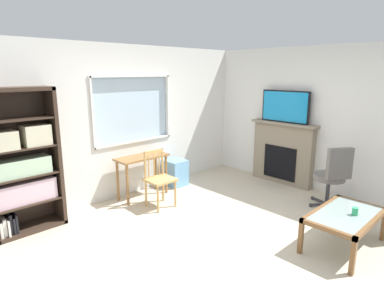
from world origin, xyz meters
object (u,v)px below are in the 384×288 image
object	(u,v)px
plastic_drawer_unit	(175,172)
coffee_table	(345,218)
fireplace	(283,153)
bookshelf	(21,165)
wooden_chair	(159,178)
sippy_cup	(355,211)
desk_under_window	(142,164)
office_chair	(333,174)
tv	(285,107)

from	to	relation	value
plastic_drawer_unit	coffee_table	xyz separation A→B (m)	(0.03, -3.10, 0.14)
fireplace	coffee_table	world-z (taller)	fireplace
bookshelf	plastic_drawer_unit	bearing A→B (deg)	-1.32
wooden_chair	sippy_cup	xyz separation A→B (m)	(0.88, -2.63, 0.02)
desk_under_window	plastic_drawer_unit	distance (m)	0.85
bookshelf	plastic_drawer_unit	size ratio (longest dim) A/B	3.92
desk_under_window	office_chair	distance (m)	3.07
bookshelf	fireplace	distance (m)	4.42
wooden_chair	office_chair	distance (m)	2.71
bookshelf	wooden_chair	xyz separation A→B (m)	(1.78, -0.62, -0.45)
wooden_chair	fireplace	xyz separation A→B (m)	(2.40, -0.76, 0.13)
desk_under_window	wooden_chair	world-z (taller)	wooden_chair
tv	coffee_table	size ratio (longest dim) A/B	0.87
fireplace	coffee_table	xyz separation A→B (m)	(-1.55, -1.78, -0.21)
tv	coffee_table	world-z (taller)	tv
bookshelf	desk_under_window	distance (m)	1.86
wooden_chair	sippy_cup	size ratio (longest dim) A/B	10.00
plastic_drawer_unit	fireplace	distance (m)	2.09
plastic_drawer_unit	sippy_cup	xyz separation A→B (m)	(0.06, -3.20, 0.24)
fireplace	coffee_table	distance (m)	2.37
sippy_cup	office_chair	bearing A→B (deg)	34.43
desk_under_window	tv	xyz separation A→B (m)	(2.34, -1.28, 0.90)
tv	office_chair	bearing A→B (deg)	-112.41
office_chair	coffee_table	distance (m)	1.22
office_chair	sippy_cup	size ratio (longest dim) A/B	11.11
desk_under_window	plastic_drawer_unit	bearing A→B (deg)	3.69
bookshelf	wooden_chair	distance (m)	1.94
tv	coffee_table	xyz separation A→B (m)	(-1.53, -1.78, -1.10)
plastic_drawer_unit	sippy_cup	world-z (taller)	sippy_cup
desk_under_window	plastic_drawer_unit	world-z (taller)	desk_under_window
tv	desk_under_window	bearing A→B (deg)	151.34
fireplace	desk_under_window	bearing A→B (deg)	151.53
desk_under_window	sippy_cup	size ratio (longest dim) A/B	9.98
tv	office_chair	xyz separation A→B (m)	(-0.48, -1.17, -0.92)
plastic_drawer_unit	coffee_table	distance (m)	3.11
bookshelf	coffee_table	bearing A→B (deg)	-50.20
desk_under_window	wooden_chair	bearing A→B (deg)	-95.55
tv	office_chair	size ratio (longest dim) A/B	0.94
fireplace	sippy_cup	distance (m)	2.41
fireplace	bookshelf	bearing A→B (deg)	161.66
fireplace	wooden_chair	bearing A→B (deg)	162.40
coffee_table	wooden_chair	bearing A→B (deg)	108.62
office_chair	sippy_cup	distance (m)	1.24
coffee_table	sippy_cup	world-z (taller)	sippy_cup
wooden_chair	tv	xyz separation A→B (m)	(2.39, -0.76, 1.01)
desk_under_window	sippy_cup	world-z (taller)	desk_under_window
fireplace	sippy_cup	xyz separation A→B (m)	(-1.52, -1.87, -0.11)
fireplace	tv	xyz separation A→B (m)	(-0.02, 0.00, 0.88)
wooden_chair	coffee_table	bearing A→B (deg)	-71.38
tv	sippy_cup	world-z (taller)	tv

